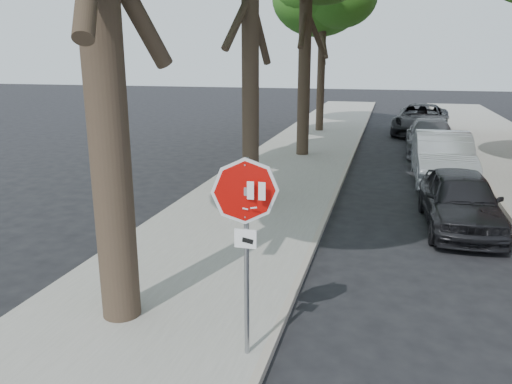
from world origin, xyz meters
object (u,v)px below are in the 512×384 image
car_d (421,119)px  stop_sign (246,221)px  car_a (460,200)px  car_b (442,158)px  car_c (431,137)px

car_d → stop_sign: bearing=-91.8°
stop_sign → car_a: 7.31m
car_b → car_d: (-0.13, 10.56, -0.01)m
stop_sign → car_d: 21.90m
stop_sign → car_a: (3.30, 6.40, -1.27)m
car_c → stop_sign: bearing=-100.5°
car_a → car_d: size_ratio=0.72×
car_b → car_c: size_ratio=0.99×
car_a → car_b: size_ratio=0.84×
stop_sign → car_d: size_ratio=0.47×
car_a → car_b: 4.67m
car_a → car_b: car_b is taller
car_b → car_d: 10.57m
stop_sign → car_a: size_ratio=0.66×
car_b → car_a: bearing=-90.9°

